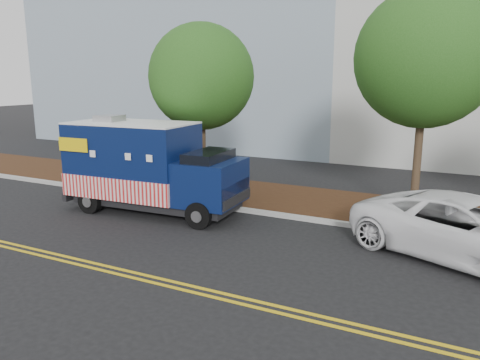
% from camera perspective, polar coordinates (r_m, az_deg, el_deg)
% --- Properties ---
extents(ground, '(120.00, 120.00, 0.00)m').
position_cam_1_polar(ground, '(16.26, -8.27, -4.20)').
color(ground, black).
rests_on(ground, ground).
extents(curb, '(120.00, 0.18, 0.15)m').
position_cam_1_polar(curb, '(17.35, -5.62, -2.80)').
color(curb, '#9E9E99').
rests_on(curb, ground).
extents(mulch_strip, '(120.00, 4.00, 0.15)m').
position_cam_1_polar(mulch_strip, '(19.09, -2.24, -1.33)').
color(mulch_strip, black).
rests_on(mulch_strip, ground).
extents(centerline_near, '(120.00, 0.10, 0.01)m').
position_cam_1_polar(centerline_near, '(13.08, -19.66, -8.97)').
color(centerline_near, gold).
rests_on(centerline_near, ground).
extents(centerline_far, '(120.00, 0.10, 0.01)m').
position_cam_1_polar(centerline_far, '(12.93, -20.46, -9.30)').
color(centerline_far, gold).
rests_on(centerline_far, ground).
extents(tree_b, '(4.17, 4.17, 6.71)m').
position_cam_1_polar(tree_b, '(18.89, -4.72, 12.40)').
color(tree_b, '#38281C').
rests_on(tree_b, ground).
extents(tree_c, '(4.38, 4.38, 7.40)m').
position_cam_1_polar(tree_c, '(16.08, 21.70, 13.64)').
color(tree_c, '#38281C').
rests_on(tree_c, ground).
extents(sign_post, '(0.06, 0.06, 2.40)m').
position_cam_1_polar(sign_post, '(20.26, -16.99, 2.19)').
color(sign_post, '#473828').
rests_on(sign_post, ground).
extents(food_truck, '(6.42, 2.72, 3.32)m').
position_cam_1_polar(food_truck, '(16.52, -11.32, 1.32)').
color(food_truck, black).
rests_on(food_truck, ground).
extents(white_car, '(6.50, 4.74, 1.64)m').
position_cam_1_polar(white_car, '(13.30, 26.22, -5.48)').
color(white_car, white).
rests_on(white_car, ground).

